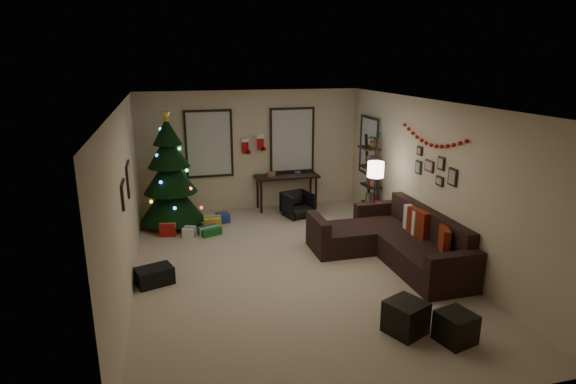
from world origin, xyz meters
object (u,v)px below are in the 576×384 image
Objects in this scene: christmas_tree at (170,178)px; sofa at (394,242)px; bookshelf at (372,180)px; desk_chair at (298,204)px; desk at (287,179)px.

sofa is at bearing -36.36° from christmas_tree.
sofa is 2.14m from bookshelf.
desk_chair is 1.69m from bookshelf.
christmas_tree is at bearing 162.52° from desk_chair.
desk is 2.62× the size of desk_chair.
sofa is at bearing -71.64° from desk.
sofa is 1.53× the size of bookshelf.
desk_chair is (0.08, -0.65, -0.42)m from desk.
desk is 0.80× the size of bookshelf.
sofa reaches higher than desk.
christmas_tree reaches higher than bookshelf.
bookshelf is (0.47, 2.00, 0.60)m from sofa.
christmas_tree is at bearing 170.35° from bookshelf.
desk is (-1.07, 3.24, 0.41)m from sofa.
christmas_tree is 4.20m from bookshelf.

